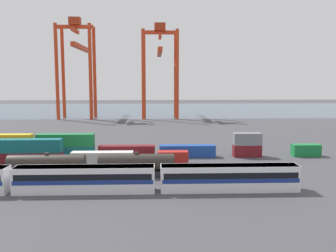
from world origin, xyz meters
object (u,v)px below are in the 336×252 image
Objects in this scene: freight_tank_row at (47,166)px; gantry_crane_west at (77,58)px; passenger_train at (85,178)px; gantry_crane_central at (160,61)px; shipping_container_4 at (102,158)px.

freight_tank_row is 109.10m from gantry_crane_west.
passenger_train is at bearing -78.18° from gantry_crane_west.
gantry_crane_central is at bearing 83.49° from passenger_train.
gantry_crane_central is (12.99, 113.89, 23.40)m from passenger_train.
gantry_crane_west reaches higher than passenger_train.
shipping_container_4 is at bearing -97.69° from gantry_crane_central.
freight_tank_row is at bearing -81.49° from gantry_crane_west.
shipping_container_4 is at bearing 48.72° from freight_tank_row.
gantry_crane_central reaches higher than freight_tank_row.
freight_tank_row is 12.35m from shipping_container_4.
gantry_crane_west is 36.83m from gantry_crane_central.
gantry_crane_central is (12.94, 95.90, 24.25)m from shipping_container_4.
gantry_crane_central is (36.80, 0.09, -1.29)m from gantry_crane_west.
gantry_crane_central is (21.07, 105.16, 23.53)m from freight_tank_row.
passenger_train is 18.01m from shipping_container_4.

